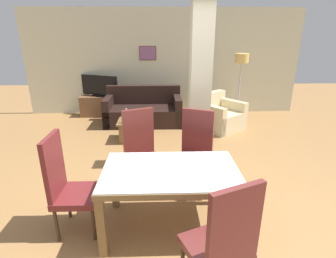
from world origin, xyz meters
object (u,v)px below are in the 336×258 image
(bottle, at_px, (127,118))
(floor_lamp, at_px, (241,65))
(dining_table, at_px, (171,182))
(tv_screen, at_px, (100,86))
(tv_stand, at_px, (101,106))
(coffee_table, at_px, (134,130))
(armchair, at_px, (219,116))
(dining_chair_far_left, at_px, (142,149))
(dining_chair_near_right, at_px, (223,241))
(dining_chair_head_left, at_px, (67,183))
(dining_chair_far_right, at_px, (195,150))
(sofa, at_px, (143,111))

(bottle, distance_m, floor_lamp, 3.18)
(dining_table, height_order, tv_screen, tv_screen)
(tv_stand, bearing_deg, coffee_table, -59.99)
(bottle, distance_m, tv_stand, 2.14)
(armchair, bearing_deg, tv_screen, -58.11)
(dining_chair_far_left, distance_m, tv_stand, 3.76)
(dining_chair_near_right, bearing_deg, armchair, 55.32)
(dining_chair_far_left, bearing_deg, dining_chair_head_left, 26.81)
(dining_chair_near_right, distance_m, armchair, 4.27)
(dining_chair_far_right, distance_m, coffee_table, 2.10)
(dining_chair_far_left, bearing_deg, tv_stand, -92.63)
(dining_chair_head_left, bearing_deg, dining_table, 90.00)
(armchair, bearing_deg, bottle, -15.18)
(armchair, xyz_separation_m, coffee_table, (-1.89, -0.68, -0.07))
(bottle, height_order, floor_lamp, floor_lamp)
(dining_chair_far_right, bearing_deg, tv_stand, -36.30)
(dining_chair_far_right, relative_size, armchair, 0.91)
(dining_chair_far_left, relative_size, floor_lamp, 0.68)
(sofa, xyz_separation_m, coffee_table, (-0.14, -1.08, -0.08))
(dining_chair_far_left, relative_size, tv_screen, 1.12)
(dining_chair_far_left, bearing_deg, armchair, -146.43)
(dining_table, height_order, coffee_table, dining_table)
(tv_screen, bearing_deg, bottle, 138.83)
(armchair, xyz_separation_m, tv_screen, (-2.91, 1.09, 0.51))
(tv_stand, bearing_deg, dining_table, -69.28)
(armchair, distance_m, tv_screen, 3.15)
(bottle, bearing_deg, dining_chair_far_left, -76.40)
(dining_chair_head_left, height_order, floor_lamp, floor_lamp)
(coffee_table, height_order, floor_lamp, floor_lamp)
(dining_chair_far_left, distance_m, coffee_table, 1.81)
(tv_stand, bearing_deg, dining_chair_head_left, -82.66)
(coffee_table, relative_size, bottle, 2.14)
(dining_table, relative_size, dining_chair_far_right, 1.30)
(dining_chair_far_right, bearing_deg, bottle, -31.84)
(sofa, height_order, armchair, sofa)
(dining_table, relative_size, dining_chair_far_left, 1.30)
(dining_chair_head_left, height_order, bottle, dining_chair_head_left)
(dining_chair_near_right, bearing_deg, dining_chair_far_right, 67.34)
(dining_chair_head_left, relative_size, armchair, 0.91)
(bottle, bearing_deg, armchair, 22.47)
(dining_table, distance_m, dining_chair_head_left, 1.09)
(tv_stand, bearing_deg, dining_chair_far_right, -60.47)
(dining_chair_far_right, relative_size, floor_lamp, 0.68)
(floor_lamp, bearing_deg, tv_stand, 174.24)
(tv_stand, bearing_deg, bottle, -64.66)
(sofa, height_order, floor_lamp, floor_lamp)
(dining_table, bearing_deg, bottle, 106.93)
(dining_chair_near_right, relative_size, coffee_table, 1.77)
(armchair, distance_m, coffee_table, 2.01)
(sofa, relative_size, floor_lamp, 1.11)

